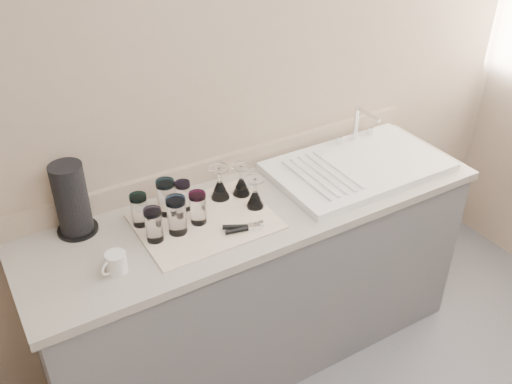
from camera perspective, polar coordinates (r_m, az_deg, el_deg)
counter_unit at (r=2.75m, az=0.17°, el=-8.87°), size 2.06×0.62×0.90m
sink_unit at (r=2.74m, az=10.14°, el=2.58°), size 0.82×0.50×0.22m
dish_towel at (r=2.36m, az=-5.08°, el=-2.94°), size 0.55×0.42×0.01m
tumbler_teal at (r=2.34m, az=-11.57°, el=-1.74°), size 0.07×0.07×0.14m
tumbler_cyan at (r=2.38m, az=-8.95°, el=-0.51°), size 0.08×0.08×0.16m
tumbler_purple at (r=2.40m, az=-7.29°, el=-0.35°), size 0.07×0.07×0.13m
tumbler_magenta at (r=2.24m, az=-10.19°, el=-3.24°), size 0.07×0.07×0.14m
tumbler_blue at (r=2.26m, az=-7.93°, el=-2.31°), size 0.08×0.08×0.16m
tumbler_lavender at (r=2.31m, az=-5.83°, el=-1.58°), size 0.07×0.07×0.14m
goblet_back_left at (r=2.47m, az=-3.63°, el=0.47°), size 0.08×0.08×0.15m
goblet_back_right at (r=2.49m, az=-1.48°, el=0.77°), size 0.08×0.08×0.14m
goblet_front_right at (r=2.41m, az=-0.10°, el=-0.49°), size 0.08×0.08×0.14m
can_opener at (r=2.29m, az=-1.25°, el=-3.59°), size 0.16×0.10×0.02m
white_mug at (r=2.15m, az=-13.84°, el=-6.90°), size 0.12×0.10×0.08m
paper_towel_roll at (r=2.34m, az=-17.95°, el=-0.76°), size 0.16×0.16×0.31m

